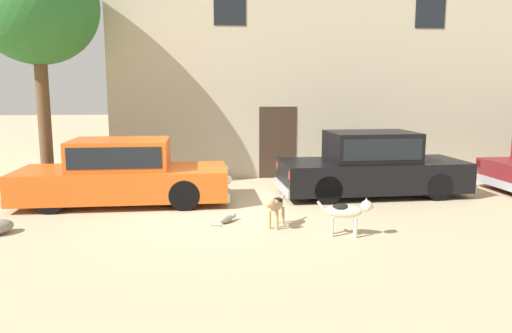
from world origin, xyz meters
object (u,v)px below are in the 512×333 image
at_px(parked_sedan_nearest, 123,172).
at_px(stray_dog_tan, 276,205).
at_px(parked_sedan_second, 372,164).
at_px(stray_cat, 227,219).
at_px(stray_dog_spotted, 347,211).
at_px(acacia_tree_left, 37,7).

height_order(parked_sedan_nearest, stray_dog_tan, parked_sedan_nearest).
xyz_separation_m(parked_sedan_second, stray_dog_tan, (-2.79, -2.57, -0.34)).
relative_size(parked_sedan_second, stray_dog_tan, 5.28).
bearing_deg(parked_sedan_nearest, stray_cat, -39.47).
distance_m(stray_dog_spotted, stray_dog_tan, 1.37).
bearing_deg(parked_sedan_nearest, acacia_tree_left, 141.17).
bearing_deg(stray_dog_tan, stray_cat, -89.33).
bearing_deg(parked_sedan_second, stray_dog_spotted, -117.79).
bearing_deg(parked_sedan_second, stray_cat, -151.78).
relative_size(stray_dog_tan, stray_cat, 1.70).
relative_size(parked_sedan_second, acacia_tree_left, 0.77).
height_order(parked_sedan_nearest, acacia_tree_left, acacia_tree_left).
distance_m(parked_sedan_nearest, stray_cat, 3.05).
distance_m(stray_dog_tan, acacia_tree_left, 7.96).
distance_m(parked_sedan_nearest, stray_dog_spotted, 5.34).
xyz_separation_m(stray_dog_spotted, acacia_tree_left, (-6.56, 4.82, 4.14)).
distance_m(parked_sedan_nearest, stray_dog_tan, 3.98).
distance_m(stray_dog_tan, stray_cat, 1.07).
height_order(stray_cat, acacia_tree_left, acacia_tree_left).
relative_size(parked_sedan_nearest, stray_cat, 9.27).
bearing_deg(stray_dog_spotted, parked_sedan_nearest, 159.69).
bearing_deg(acacia_tree_left, parked_sedan_second, -10.81).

